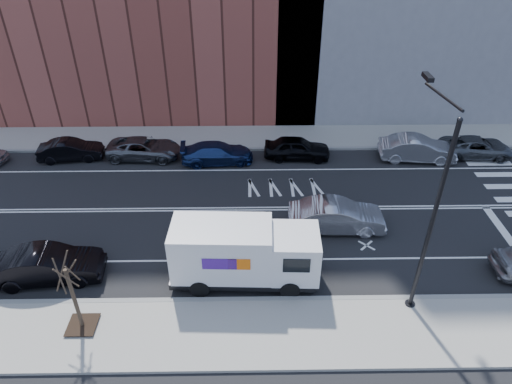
{
  "coord_description": "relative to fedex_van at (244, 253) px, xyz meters",
  "views": [
    {
      "loc": [
        0.03,
        -21.14,
        15.39
      ],
      "look_at": [
        0.35,
        -0.35,
        1.4
      ],
      "focal_mm": 32.0,
      "sensor_mm": 36.0,
      "label": 1
    }
  ],
  "objects": [
    {
      "name": "ground",
      "position": [
        0.3,
        5.6,
        -1.61
      ],
      "size": [
        120.0,
        120.0,
        0.0
      ],
      "primitive_type": "plane",
      "color": "black",
      "rests_on": "ground"
    },
    {
      "name": "sidewalk_near",
      "position": [
        0.3,
        -3.2,
        -1.54
      ],
      "size": [
        44.0,
        3.6,
        0.15
      ],
      "primitive_type": "cube",
      "color": "gray",
      "rests_on": "ground"
    },
    {
      "name": "sidewalk_far",
      "position": [
        0.3,
        14.4,
        -1.54
      ],
      "size": [
        44.0,
        3.6,
        0.15
      ],
      "primitive_type": "cube",
      "color": "gray",
      "rests_on": "ground"
    },
    {
      "name": "curb_near",
      "position": [
        0.3,
        -1.4,
        -1.53
      ],
      "size": [
        44.0,
        0.25,
        0.17
      ],
      "primitive_type": "cube",
      "color": "gray",
      "rests_on": "ground"
    },
    {
      "name": "curb_far",
      "position": [
        0.3,
        12.6,
        -1.53
      ],
      "size": [
        44.0,
        0.25,
        0.17
      ],
      "primitive_type": "cube",
      "color": "gray",
      "rests_on": "ground"
    },
    {
      "name": "road_markings",
      "position": [
        0.3,
        5.6,
        -1.61
      ],
      "size": [
        40.0,
        8.6,
        0.01
      ],
      "primitive_type": null,
      "color": "white",
      "rests_on": "ground"
    },
    {
      "name": "streetlight",
      "position": [
        7.3,
        -1.31,
        3.46
      ],
      "size": [
        0.44,
        4.02,
        9.34
      ],
      "color": "black",
      "rests_on": "ground"
    },
    {
      "name": "street_tree",
      "position": [
        -6.71,
        -2.8,
        -0.16
      ],
      "size": [
        1.2,
        1.2,
        3.75
      ],
      "color": "black",
      "rests_on": "ground"
    },
    {
      "name": "fedex_van",
      "position": [
        0.0,
        0.0,
        0.0
      ],
      "size": [
        6.82,
        2.6,
        3.08
      ],
      "rotation": [
        0.0,
        0.0,
        -0.04
      ],
      "color": "black",
      "rests_on": "ground"
    },
    {
      "name": "far_parked_b",
      "position": [
        -11.69,
        11.52,
        -0.92
      ],
      "size": [
        4.34,
        1.94,
        1.38
      ],
      "primitive_type": "imported",
      "rotation": [
        0.0,
        0.0,
        1.69
      ],
      "color": "black",
      "rests_on": "ground"
    },
    {
      "name": "far_parked_c",
      "position": [
        -6.83,
        11.7,
        -0.93
      ],
      "size": [
        5.01,
        2.51,
        1.36
      ],
      "primitive_type": "imported",
      "rotation": [
        0.0,
        0.0,
        1.52
      ],
      "color": "#54565C",
      "rests_on": "ground"
    },
    {
      "name": "far_parked_d",
      "position": [
        -1.85,
        10.99,
        -0.93
      ],
      "size": [
        4.89,
        2.33,
        1.38
      ],
      "primitive_type": "imported",
      "rotation": [
        0.0,
        0.0,
        1.66
      ],
      "color": "navy",
      "rests_on": "ground"
    },
    {
      "name": "far_parked_e",
      "position": [
        3.5,
        11.48,
        -0.86
      ],
      "size": [
        4.5,
        2.02,
        1.5
      ],
      "primitive_type": "imported",
      "rotation": [
        0.0,
        0.0,
        1.51
      ],
      "color": "black",
      "rests_on": "ground"
    },
    {
      "name": "far_parked_f",
      "position": [
        11.5,
        11.13,
        -0.79
      ],
      "size": [
        5.11,
        2.16,
        1.64
      ],
      "primitive_type": "imported",
      "rotation": [
        0.0,
        0.0,
        1.48
      ],
      "color": "#A0A0A4",
      "rests_on": "ground"
    },
    {
      "name": "far_parked_g",
      "position": [
        15.7,
        11.57,
        -0.95
      ],
      "size": [
        4.92,
        2.53,
        1.33
      ],
      "primitive_type": "imported",
      "rotation": [
        0.0,
        0.0,
        1.5
      ],
      "color": "#4A4D51",
      "rests_on": "ground"
    },
    {
      "name": "driving_sedan",
      "position": [
        4.9,
        3.73,
        -0.78
      ],
      "size": [
        5.1,
        1.87,
        1.67
      ],
      "primitive_type": "imported",
      "rotation": [
        0.0,
        0.0,
        1.55
      ],
      "color": "#A6A5AA",
      "rests_on": "ground"
    },
    {
      "name": "near_parked_rear_a",
      "position": [
        -9.07,
        0.18,
        -0.79
      ],
      "size": [
        5.14,
        2.23,
        1.64
      ],
      "primitive_type": "imported",
      "rotation": [
        0.0,
        0.0,
        1.67
      ],
      "color": "black",
      "rests_on": "ground"
    }
  ]
}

